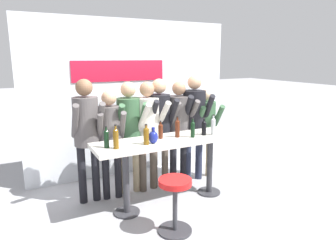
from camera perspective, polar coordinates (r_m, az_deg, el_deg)
ground_plane at (r=4.65m, az=0.54°, el=-15.36°), size 40.00×40.00×0.00m
back_wall at (r=5.54m, az=-6.75°, el=4.24°), size 3.83×0.12×2.79m
tasting_table at (r=4.33m, az=0.56°, el=-5.49°), size 2.23×0.61×0.99m
bar_stool at (r=3.76m, az=1.35°, el=-14.43°), size 0.43×0.43×0.69m
person_far_left at (r=4.44m, az=-15.28°, el=-1.35°), size 0.45×0.57×1.83m
person_left at (r=4.49m, az=-10.92°, el=-2.40°), size 0.45×0.56×1.66m
person_center_left at (r=4.64m, az=-7.38°, el=-1.03°), size 0.47×0.59×1.77m
person_center at (r=4.70m, az=-3.86°, el=-0.84°), size 0.49×0.60×1.76m
person_center_right at (r=4.83m, az=-1.61°, el=-0.11°), size 0.45×0.57×1.80m
person_right at (r=5.02m, az=2.10°, el=-0.18°), size 0.45×0.55×1.74m
person_far_right at (r=5.12m, az=5.02°, el=0.72°), size 0.53×0.64×1.84m
person_rightmost at (r=5.29m, az=7.07°, el=-0.70°), size 0.49×0.57×1.60m
wine_bottle_0 at (r=4.32m, az=1.81°, el=-1.47°), size 0.07×0.07×0.31m
wine_bottle_1 at (r=3.89m, az=-11.66°, el=-3.35°), size 0.07×0.07×0.29m
wine_bottle_2 at (r=4.32m, az=4.74°, el=-1.63°), size 0.06×0.06×0.29m
wine_bottle_3 at (r=4.46m, az=6.87°, el=-1.37°), size 0.07×0.07×0.26m
wine_bottle_4 at (r=4.25m, az=-1.43°, el=-1.98°), size 0.07×0.07×0.26m
wine_bottle_5 at (r=4.51m, az=8.61°, el=-1.04°), size 0.07×0.07×0.31m
wine_bottle_6 at (r=3.83m, az=-9.91°, el=-3.34°), size 0.07×0.07×0.32m
wine_bottle_7 at (r=3.96m, az=-4.17°, el=-2.88°), size 0.07×0.07×0.28m
decorative_vase at (r=4.02m, az=-2.82°, el=-3.24°), size 0.13×0.13×0.22m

